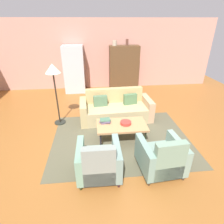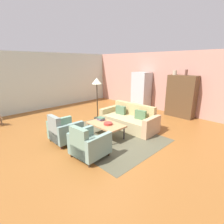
# 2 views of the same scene
# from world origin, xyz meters

# --- Properties ---
(ground_plane) EXTENTS (11.29, 11.29, 0.00)m
(ground_plane) POSITION_xyz_m (0.00, 0.00, 0.00)
(ground_plane) COLOR #955927
(wall_back) EXTENTS (9.41, 0.12, 2.80)m
(wall_back) POSITION_xyz_m (0.00, 4.14, 1.40)
(wall_back) COLOR tan
(wall_back) RESTS_ON ground
(area_rug) EXTENTS (3.40, 2.60, 0.01)m
(area_rug) POSITION_xyz_m (0.15, 0.01, 0.00)
(area_rug) COLOR brown
(area_rug) RESTS_ON ground
(couch) EXTENTS (2.14, 1.00, 0.86)m
(couch) POSITION_xyz_m (0.15, 1.14, 0.29)
(couch) COLOR tan
(couch) RESTS_ON ground
(coffee_table) EXTENTS (1.20, 0.70, 0.45)m
(coffee_table) POSITION_xyz_m (0.15, -0.04, 0.41)
(coffee_table) COLOR black
(coffee_table) RESTS_ON ground
(armchair_left) EXTENTS (0.81, 0.81, 0.88)m
(armchair_left) POSITION_xyz_m (-0.45, -1.21, 0.34)
(armchair_left) COLOR black
(armchair_left) RESTS_ON ground
(armchair_right) EXTENTS (0.86, 0.86, 0.88)m
(armchair_right) POSITION_xyz_m (0.76, -1.21, 0.34)
(armchair_right) COLOR #3C2C15
(armchair_right) RESTS_ON ground
(fruit_bowl) EXTENTS (0.27, 0.27, 0.07)m
(fruit_bowl) POSITION_xyz_m (0.25, -0.04, 0.48)
(fruit_bowl) COLOR #B2332B
(fruit_bowl) RESTS_ON coffee_table
(book_stack) EXTENTS (0.29, 0.23, 0.10)m
(book_stack) POSITION_xyz_m (-0.24, 0.09, 0.50)
(book_stack) COLOR #5F4B61
(book_stack) RESTS_ON coffee_table
(cabinet) EXTENTS (1.20, 0.51, 1.80)m
(cabinet) POSITION_xyz_m (0.82, 3.79, 0.90)
(cabinet) COLOR #523921
(cabinet) RESTS_ON ground
(vase_tall) EXTENTS (0.18, 0.18, 0.19)m
(vase_tall) POSITION_xyz_m (0.42, 3.79, 1.90)
(vase_tall) COLOR #B8A78C
(vase_tall) RESTS_ON cabinet
(vase_round) EXTENTS (0.11, 0.11, 0.24)m
(vase_round) POSITION_xyz_m (0.92, 3.79, 1.92)
(vase_round) COLOR brown
(vase_round) RESTS_ON cabinet
(refrigerator) EXTENTS (0.80, 0.73, 1.85)m
(refrigerator) POSITION_xyz_m (-1.22, 3.69, 0.93)
(refrigerator) COLOR #B7BABF
(refrigerator) RESTS_ON ground
(floor_lamp) EXTENTS (0.40, 0.40, 1.72)m
(floor_lamp) POSITION_xyz_m (-1.51, 0.99, 1.44)
(floor_lamp) COLOR #222822
(floor_lamp) RESTS_ON ground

